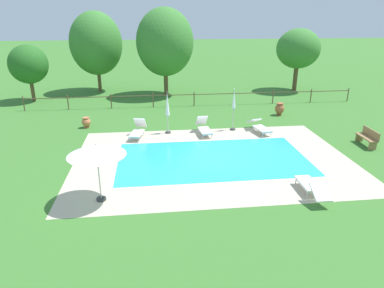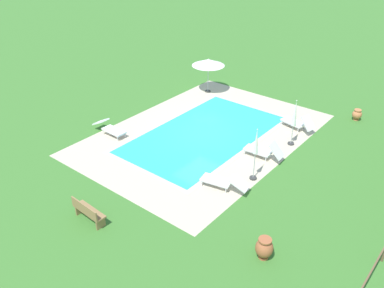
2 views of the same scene
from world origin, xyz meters
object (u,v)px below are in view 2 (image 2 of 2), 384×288
object	(u,v)px
sun_lounger_north_far	(223,181)
terracotta_urn_near_fence	(357,114)
sun_lounger_north_mid	(110,128)
wooden_bench_lawn_side	(88,211)
sun_lounger_north_near_steps	(263,151)
patio_umbrella_open_foreground	(208,63)
patio_umbrella_closed_row_west	(294,117)
sun_lounger_north_end	(297,123)
patio_umbrella_closed_row_mid_west	(256,148)
terracotta_urn_by_tree	(264,248)

from	to	relation	value
sun_lounger_north_far	terracotta_urn_near_fence	size ratio (longest dim) A/B	3.38
sun_lounger_north_mid	wooden_bench_lawn_side	size ratio (longest dim) A/B	1.37
sun_lounger_north_near_steps	wooden_bench_lawn_side	size ratio (longest dim) A/B	1.27
patio_umbrella_open_foreground	terracotta_urn_near_fence	world-z (taller)	patio_umbrella_open_foreground
sun_lounger_north_near_steps	terracotta_urn_near_fence	size ratio (longest dim) A/B	3.04
sun_lounger_north_near_steps	patio_umbrella_closed_row_west	world-z (taller)	patio_umbrella_closed_row_west
patio_umbrella_closed_row_west	wooden_bench_lawn_side	world-z (taller)	patio_umbrella_closed_row_west
sun_lounger_north_mid	sun_lounger_north_end	world-z (taller)	sun_lounger_north_end
terracotta_urn_near_fence	patio_umbrella_open_foreground	bearing A→B (deg)	-77.68
terracotta_urn_near_fence	wooden_bench_lawn_side	bearing A→B (deg)	-17.82
sun_lounger_north_far	patio_umbrella_closed_row_west	xyz separation A→B (m)	(-5.23, 0.50, 1.19)
sun_lounger_north_mid	sun_lounger_north_far	bearing A→B (deg)	88.03
sun_lounger_north_mid	patio_umbrella_closed_row_west	bearing A→B (deg)	122.33
sun_lounger_north_near_steps	wooden_bench_lawn_side	distance (m)	8.57
patio_umbrella_closed_row_mid_west	patio_umbrella_closed_row_west	bearing A→B (deg)	-178.08
sun_lounger_north_end	patio_umbrella_open_foreground	size ratio (longest dim) A/B	0.89
patio_umbrella_closed_row_mid_west	sun_lounger_north_far	bearing A→B (deg)	-23.93
sun_lounger_north_end	wooden_bench_lawn_side	distance (m)	12.11
sun_lounger_north_near_steps	terracotta_urn_near_fence	xyz separation A→B (m)	(-6.80, 2.02, -0.04)
patio_umbrella_closed_row_west	sun_lounger_north_mid	bearing A→B (deg)	-57.67
patio_umbrella_closed_row_west	terracotta_urn_by_tree	world-z (taller)	patio_umbrella_closed_row_west
sun_lounger_north_end	patio_umbrella_closed_row_mid_west	world-z (taller)	patio_umbrella_closed_row_mid_west
patio_umbrella_open_foreground	sun_lounger_north_mid	bearing A→B (deg)	-3.69
patio_umbrella_closed_row_west	terracotta_urn_near_fence	distance (m)	5.18
patio_umbrella_closed_row_mid_west	sun_lounger_north_mid	bearing A→B (deg)	-81.70
sun_lounger_north_mid	sun_lounger_north_end	size ratio (longest dim) A/B	1.06
sun_lounger_north_near_steps	sun_lounger_north_end	bearing A→B (deg)	-178.91
patio_umbrella_closed_row_west	sun_lounger_north_end	bearing A→B (deg)	-162.93
sun_lounger_north_mid	sun_lounger_north_end	bearing A→B (deg)	132.19
patio_umbrella_closed_row_mid_west	terracotta_urn_by_tree	world-z (taller)	patio_umbrella_closed_row_mid_west
sun_lounger_north_far	patio_umbrella_closed_row_mid_west	xyz separation A→B (m)	(-1.42, 0.63, 1.21)
sun_lounger_north_end	terracotta_urn_near_fence	bearing A→B (deg)	146.04
sun_lounger_north_near_steps	sun_lounger_north_end	size ratio (longest dim) A/B	0.98
patio_umbrella_closed_row_west	terracotta_urn_near_fence	xyz separation A→B (m)	(-4.79, 1.57, -1.19)
sun_lounger_north_mid	patio_umbrella_closed_row_mid_west	world-z (taller)	patio_umbrella_closed_row_mid_west
sun_lounger_north_far	patio_umbrella_open_foreground	xyz separation A→B (m)	(-8.07, -6.86, 1.61)
sun_lounger_north_near_steps	sun_lounger_north_mid	world-z (taller)	sun_lounger_north_near_steps
patio_umbrella_open_foreground	patio_umbrella_closed_row_mid_west	xyz separation A→B (m)	(6.65, 7.49, -0.41)
patio_umbrella_closed_row_mid_west	terracotta_urn_near_fence	world-z (taller)	patio_umbrella_closed_row_mid_west
sun_lounger_north_mid	patio_umbrella_closed_row_west	world-z (taller)	patio_umbrella_closed_row_west
sun_lounger_north_near_steps	patio_umbrella_closed_row_mid_west	world-z (taller)	patio_umbrella_closed_row_mid_west
sun_lounger_north_far	sun_lounger_north_mid	bearing A→B (deg)	-91.97
sun_lounger_north_end	patio_umbrella_open_foreground	bearing A→B (deg)	-99.57
wooden_bench_lawn_side	terracotta_urn_near_fence	size ratio (longest dim) A/B	2.39
terracotta_urn_by_tree	sun_lounger_north_mid	bearing A→B (deg)	-103.87
sun_lounger_north_far	wooden_bench_lawn_side	world-z (taller)	wooden_bench_lawn_side
patio_umbrella_closed_row_mid_west	wooden_bench_lawn_side	size ratio (longest dim) A/B	1.62
sun_lounger_north_end	sun_lounger_north_mid	bearing A→B (deg)	-47.81
patio_umbrella_closed_row_west	patio_umbrella_closed_row_mid_west	size ratio (longest dim) A/B	0.98
wooden_bench_lawn_side	terracotta_urn_by_tree	distance (m)	6.58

